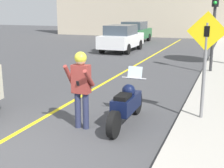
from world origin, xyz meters
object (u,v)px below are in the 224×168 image
object	(u,v)px
person_biker	(81,82)
traffic_light	(215,14)
motorcycle	(127,104)
crossing_sign	(205,55)
parked_car_green	(135,32)
parked_car_white	(121,38)

from	to	relation	value
person_biker	traffic_light	world-z (taller)	traffic_light
motorcycle	person_biker	size ratio (longest dim) A/B	1.29
motorcycle	traffic_light	distance (m)	7.37
motorcycle	crossing_sign	world-z (taller)	crossing_sign
person_biker	parked_car_green	world-z (taller)	person_biker
person_biker	motorcycle	bearing A→B (deg)	34.21
parked_car_white	parked_car_green	xyz separation A→B (m)	(-0.82, 5.69, 0.00)
crossing_sign	parked_car_white	bearing A→B (deg)	117.77
person_biker	parked_car_white	size ratio (longest dim) A/B	0.42
crossing_sign	parked_car_green	xyz separation A→B (m)	(-6.89, 17.23, -0.77)
motorcycle	parked_car_white	xyz separation A→B (m)	(-4.44, 12.36, 0.36)
motorcycle	person_biker	bearing A→B (deg)	-145.79
parked_car_green	crossing_sign	bearing A→B (deg)	-68.19
traffic_light	parked_car_white	size ratio (longest dim) A/B	0.81
person_biker	parked_car_green	size ratio (longest dim) A/B	0.42
person_biker	traffic_light	size ratio (longest dim) A/B	0.52
motorcycle	crossing_sign	bearing A→B (deg)	26.56
crossing_sign	traffic_light	xyz separation A→B (m)	(-0.19, 6.13, 0.86)
motorcycle	person_biker	world-z (taller)	person_biker
person_biker	crossing_sign	distance (m)	2.93
motorcycle	person_biker	xyz separation A→B (m)	(-0.88, -0.60, 0.59)
parked_car_white	parked_car_green	distance (m)	5.75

